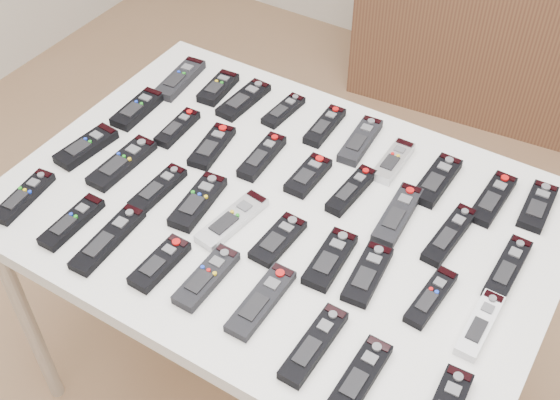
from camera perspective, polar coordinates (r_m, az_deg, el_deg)
The scene contains 39 objects.
table at distance 1.66m, azimuth 0.00°, elevation -1.91°, with size 1.25×0.88×0.78m.
sideboard at distance 3.11m, azimuth 21.50°, elevation 12.20°, with size 1.61×0.38×0.81m, color #4E2D1F.
remote_0 at distance 2.00m, azimuth -8.12°, elevation 9.71°, with size 0.06×0.19×0.02m, color black.
remote_1 at distance 1.96m, azimuth -5.05°, elevation 9.07°, with size 0.06×0.14×0.02m, color black.
remote_2 at distance 1.91m, azimuth -2.97°, elevation 8.14°, with size 0.06×0.18×0.02m, color black.
remote_3 at distance 1.87m, azimuth 0.28°, elevation 7.28°, with size 0.04×0.14×0.02m, color black.
remote_4 at distance 1.82m, azimuth 3.66°, elevation 6.02°, with size 0.05×0.16×0.02m, color black.
remote_5 at distance 1.78m, azimuth 6.54°, elevation 4.81°, with size 0.05×0.18×0.02m, color black.
remote_6 at distance 1.73m, azimuth 9.19°, elevation 3.12°, with size 0.05×0.15×0.02m, color #B7B7BC.
remote_7 at distance 1.70m, azimuth 12.63°, elevation 1.58°, with size 0.06×0.18×0.02m, color black.
remote_8 at distance 1.69m, azimuth 16.90°, elevation 0.10°, with size 0.05×0.18×0.02m, color black.
remote_9 at distance 1.71m, azimuth 20.21°, elevation -0.49°, with size 0.06×0.15×0.02m, color black.
remote_10 at distance 1.91m, azimuth -11.49°, elevation 7.26°, with size 0.06×0.16×0.02m, color black.
remote_11 at distance 1.83m, azimuth -8.33°, elevation 5.82°, with size 0.04×0.15×0.02m, color black.
remote_12 at distance 1.76m, azimuth -5.55°, elevation 4.37°, with size 0.06×0.16×0.02m, color black.
remote_13 at distance 1.72m, azimuth -1.47°, elevation 3.56°, with size 0.05×0.17×0.02m, color black.
remote_14 at distance 1.68m, azimuth 2.31°, elevation 2.01°, with size 0.06×0.14×0.02m, color black.
remote_15 at distance 1.64m, azimuth 5.82°, elevation 0.79°, with size 0.04×0.17×0.02m, color black.
remote_16 at distance 1.60m, azimuth 9.53°, elevation -1.19°, with size 0.05×0.19×0.02m, color black.
remote_17 at distance 1.58m, azimuth 13.61°, elevation -2.76°, with size 0.05×0.19×0.02m, color black.
remote_18 at distance 1.55m, azimuth 18.01°, elevation -5.30°, with size 0.05×0.18×0.02m, color black.
remote_19 at distance 1.82m, azimuth -15.47°, elevation 4.20°, with size 0.06×0.17×0.02m, color black.
remote_20 at distance 1.75m, azimuth -12.71°, elevation 2.97°, with size 0.06×0.19×0.02m, color black.
remote_21 at distance 1.67m, azimuth -9.88°, elevation 0.94°, with size 0.05×0.16×0.02m, color black.
remote_22 at distance 1.62m, azimuth -6.68°, elevation -0.12°, with size 0.06×0.18×0.02m, color black.
remote_23 at distance 1.57m, azimuth -3.91°, elevation -1.63°, with size 0.05×0.19×0.02m, color #B7B7BC.
remote_24 at distance 1.53m, azimuth -0.16°, elevation -3.24°, with size 0.06×0.15×0.02m, color black.
remote_25 at distance 1.50m, azimuth 4.09°, elevation -4.82°, with size 0.06×0.16×0.02m, color black.
remote_26 at distance 1.48m, azimuth 7.13°, elevation -5.98°, with size 0.06×0.16×0.02m, color black.
remote_27 at distance 1.46m, azimuth 12.17°, elevation -7.73°, with size 0.04×0.16×0.02m, color black.
remote_28 at distance 1.45m, azimuth 15.94°, elevation -9.71°, with size 0.04×0.17×0.02m, color silver.
remote_29 at distance 1.73m, azimuth -20.10°, elevation 0.27°, with size 0.05×0.17×0.02m, color black.
remote_30 at distance 1.63m, azimuth -16.55°, elevation -1.72°, with size 0.05×0.17×0.02m, color black.
remote_31 at distance 1.58m, azimuth -13.80°, elevation -3.10°, with size 0.05×0.21×0.02m, color black.
remote_32 at distance 1.51m, azimuth -9.74°, elevation -5.09°, with size 0.05×0.15×0.02m, color black.
remote_33 at distance 1.47m, azimuth -5.99°, elevation -6.27°, with size 0.05×0.17×0.02m, color black.
remote_34 at distance 1.43m, azimuth -1.54°, elevation -8.20°, with size 0.05×0.19×0.02m, color black.
remote_35 at distance 1.36m, azimuth 2.77°, elevation -11.68°, with size 0.05×0.19×0.02m, color black.
remote_36 at distance 1.34m, azimuth 6.51°, elevation -14.08°, with size 0.05×0.17×0.02m, color black.
Camera 1 is at (0.57, -0.91, 1.93)m, focal length 45.00 mm.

